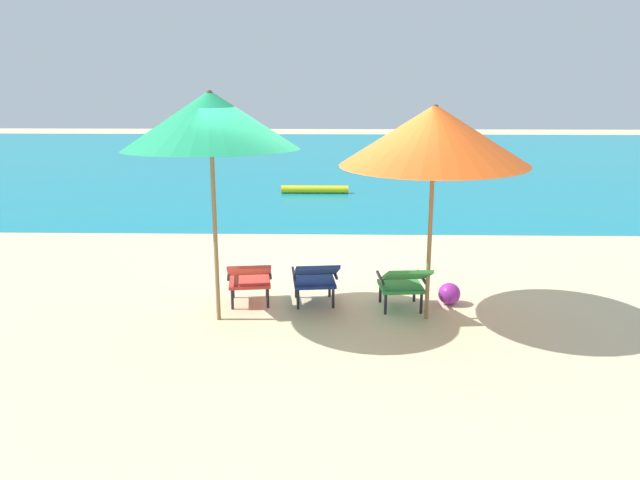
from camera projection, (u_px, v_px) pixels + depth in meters
ground_plane at (324, 227)px, 12.20m from camera, size 40.00×40.00×0.00m
ocean_band at (329, 163)px, 20.39m from camera, size 40.00×18.00×0.01m
swim_buoy at (315, 189)px, 15.47m from camera, size 1.60×0.18×0.18m
lounge_chair_left at (249, 277)px, 8.04m from camera, size 0.64×0.94×0.68m
lounge_chair_center at (315, 277)px, 8.04m from camera, size 0.63×0.93×0.68m
lounge_chair_right at (404, 281)px, 7.87m from camera, size 0.61×0.92×0.68m
beach_umbrella_left at (210, 120)px, 7.15m from camera, size 2.28×2.31×2.73m
beach_umbrella_right at (434, 135)px, 7.22m from camera, size 2.29×2.28×2.54m
beach_ball at (449, 294)px, 8.22m from camera, size 0.28×0.28×0.28m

